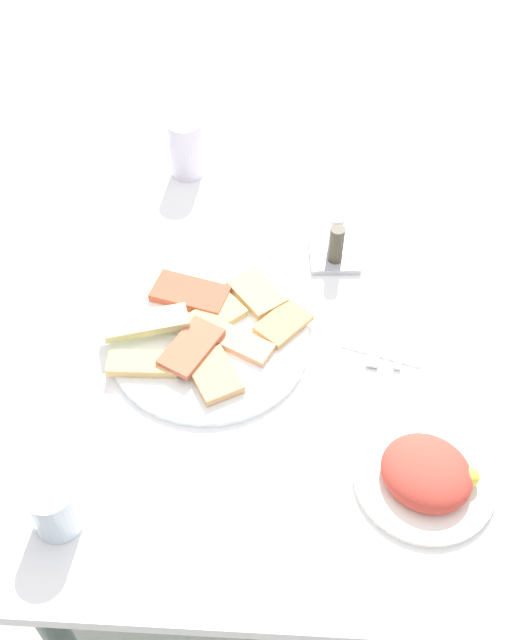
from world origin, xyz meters
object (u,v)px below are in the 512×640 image
at_px(salad_plate_greens, 429,475).
at_px(condiment_caddy, 337,247).
at_px(drinking_glass, 57,507).
at_px(paper_napkin, 390,326).
at_px(pide_platter, 210,336).
at_px(fork, 380,324).
at_px(dining_table, 284,358).
at_px(soda_can, 188,149).
at_px(spoon, 401,325).

bearing_deg(salad_plate_greens, condiment_caddy, -164.47).
relative_size(drinking_glass, paper_napkin, 0.67).
relative_size(pide_platter, fork, 1.96).
distance_m(dining_table, drinking_glass, 0.50).
distance_m(paper_napkin, fork, 0.02).
distance_m(drinking_glass, fork, 0.60).
height_order(dining_table, drinking_glass, drinking_glass).
bearing_deg(paper_napkin, salad_plate_greens, 7.02).
height_order(pide_platter, fork, pide_platter).
height_order(salad_plate_greens, drinking_glass, drinking_glass).
bearing_deg(condiment_caddy, paper_napkin, 29.34).
relative_size(dining_table, pide_platter, 2.96).
height_order(salad_plate_greens, soda_can, soda_can).
xyz_separation_m(soda_can, paper_napkin, (0.39, 0.39, -0.06)).
bearing_deg(paper_napkin, condiment_caddy, -150.66).
xyz_separation_m(paper_napkin, fork, (0.00, -0.02, 0.00)).
bearing_deg(drinking_glass, spoon, 127.70).
relative_size(salad_plate_greens, spoon, 1.13).
bearing_deg(salad_plate_greens, pide_platter, -125.84).
distance_m(pide_platter, paper_napkin, 0.31).
height_order(pide_platter, spoon, pide_platter).
xyz_separation_m(salad_plate_greens, paper_napkin, (-0.29, -0.04, -0.02)).
xyz_separation_m(dining_table, spoon, (-0.00, 0.20, 0.10)).
distance_m(soda_can, condiment_caddy, 0.38).
distance_m(dining_table, salad_plate_greens, 0.38).
bearing_deg(salad_plate_greens, fork, -169.54).
xyz_separation_m(soda_can, condiment_caddy, (0.23, 0.30, -0.03)).
bearing_deg(fork, drinking_glass, -41.08).
relative_size(pide_platter, paper_napkin, 2.60).
xyz_separation_m(soda_can, spoon, (0.39, 0.40, -0.06)).
relative_size(pide_platter, salad_plate_greens, 1.69).
xyz_separation_m(pide_platter, spoon, (-0.05, 0.32, -0.01)).
distance_m(fork, spoon, 0.04).
distance_m(pide_platter, condiment_caddy, 0.30).
distance_m(dining_table, pide_platter, 0.17).
height_order(paper_napkin, fork, fork).
distance_m(spoon, condiment_caddy, 0.19).
bearing_deg(soda_can, drinking_glass, -6.87).
bearing_deg(soda_can, spoon, 46.15).
height_order(spoon, condiment_caddy, condiment_caddy).
bearing_deg(spoon, pide_platter, -75.66).
bearing_deg(salad_plate_greens, spoon, -176.46).
relative_size(dining_table, drinking_glass, 11.52).
bearing_deg(drinking_glass, salad_plate_greens, 100.02).
bearing_deg(fork, pide_platter, -71.29).
bearing_deg(drinking_glass, dining_table, 141.66).
relative_size(dining_table, paper_napkin, 7.70).
bearing_deg(drinking_glass, condiment_caddy, 144.39).
xyz_separation_m(soda_can, drinking_glass, (0.77, -0.09, -0.02)).
relative_size(fork, condiment_caddy, 1.86).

